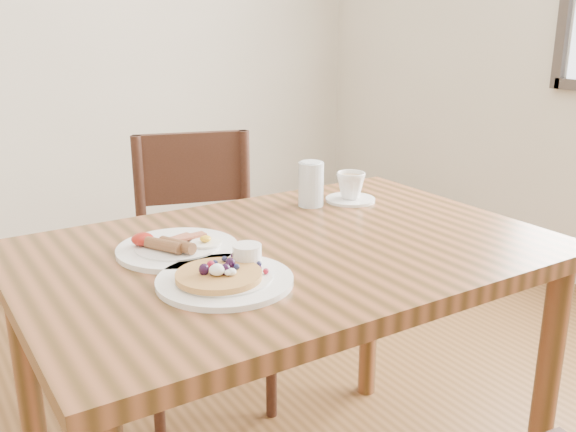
# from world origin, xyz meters

# --- Properties ---
(dining_table) EXTENTS (1.20, 0.80, 0.75)m
(dining_table) POSITION_xyz_m (0.00, 0.00, 0.65)
(dining_table) COLOR brown
(dining_table) RESTS_ON ground
(chair_far) EXTENTS (0.52, 0.52, 0.88)m
(chair_far) POSITION_xyz_m (0.08, 0.67, 0.49)
(chair_far) COLOR #361C13
(chair_far) RESTS_ON ground
(pancake_plate) EXTENTS (0.27, 0.27, 0.06)m
(pancake_plate) POSITION_xyz_m (-0.22, -0.12, 0.76)
(pancake_plate) COLOR white
(pancake_plate) RESTS_ON dining_table
(breakfast_plate) EXTENTS (0.27, 0.27, 0.04)m
(breakfast_plate) POSITION_xyz_m (-0.23, 0.10, 0.76)
(breakfast_plate) COLOR white
(breakfast_plate) RESTS_ON dining_table
(teacup_saucer) EXTENTS (0.14, 0.14, 0.08)m
(teacup_saucer) POSITION_xyz_m (0.35, 0.22, 0.79)
(teacup_saucer) COLOR white
(teacup_saucer) RESTS_ON dining_table
(water_glass) EXTENTS (0.07, 0.07, 0.12)m
(water_glass) POSITION_xyz_m (0.23, 0.24, 0.81)
(water_glass) COLOR silver
(water_glass) RESTS_ON dining_table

